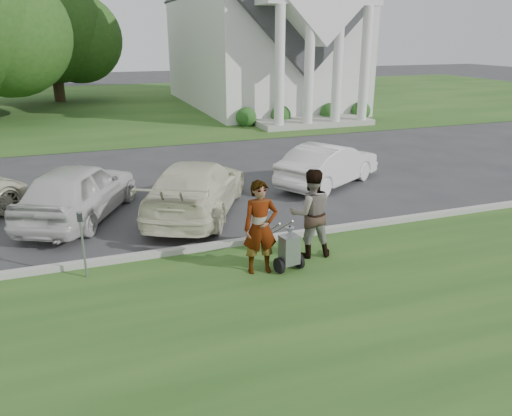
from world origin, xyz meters
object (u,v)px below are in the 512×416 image
striping_cart (289,251)px  car_c (196,188)px  tree_back (52,33)px  person_left (260,228)px  church (260,13)px  car_d (329,164)px  parking_meter_near (82,237)px  person_right (310,214)px  car_b (78,191)px

striping_cart → car_c: size_ratio=0.24×
tree_back → person_left: 31.39m
church → car_d: bearing=-103.6°
striping_cart → car_d: car_d is taller
parking_meter_near → person_right: bearing=-6.5°
person_right → car_d: (2.96, 4.78, -0.30)m
car_c → car_d: (4.65, 1.23, -0.05)m
car_d → church: bearing=-44.4°
church → striping_cart: bearing=-108.8°
person_left → car_b: 5.73m
person_right → parking_meter_near: 4.71m
tree_back → car_c: 27.48m
person_right → church: bearing=-98.6°
parking_meter_near → car_c: size_ratio=0.28×
parking_meter_near → car_b: 3.68m
striping_cart → car_b: 6.19m
tree_back → person_right: tree_back is taller
car_d → parking_meter_near: bearing=88.3°
person_left → parking_meter_near: (-3.38, 0.93, -0.08)m
person_left → car_d: size_ratio=0.47×
church → tree_back: church is taller
car_b → striping_cart: bearing=156.2°
person_right → car_b: person_right is taller
tree_back → parking_meter_near: size_ratio=6.81×
tree_back → striping_cart: (4.77, -31.02, -4.28)m
car_c → striping_cart: bearing=130.4°
church → person_right: church is taller
person_right → car_c: (-1.69, 3.56, -0.26)m
car_b → car_d: size_ratio=1.09×
person_right → parking_meter_near: person_right is taller
person_left → car_c: bearing=102.7°
person_right → car_c: bearing=-55.6°
car_b → car_d: car_b is taller
tree_back → car_c: tree_back is taller
parking_meter_near → car_d: size_ratio=0.34×
parking_meter_near → car_c: 4.26m
car_b → car_d: bearing=-149.4°
person_left → parking_meter_near: 3.51m
striping_cart → person_right: (0.72, 0.54, 0.53)m
church → car_d: 20.07m
person_right → car_c: 3.95m
car_b → parking_meter_near: bearing=116.5°
person_left → church: bearing=76.9°
car_b → car_c: size_ratio=0.90×
tree_back → car_b: size_ratio=2.15×
person_left → person_right: (1.30, 0.40, 0.01)m
car_b → person_left: bearing=152.7°
car_c → car_d: 4.81m
striping_cart → person_left: size_ratio=0.61×
striping_cart → car_c: 4.22m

